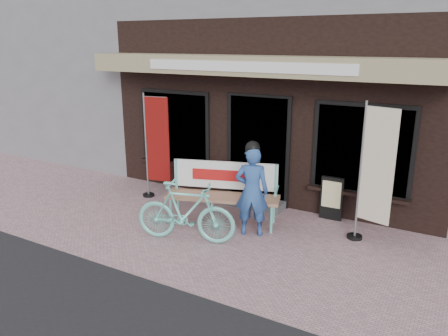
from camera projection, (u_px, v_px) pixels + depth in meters
The scene contains 9 objects.
ground at pixel (206, 239), 7.28m from camera, with size 70.00×70.00×0.00m, color #B58A92.
storefront at pixel (312, 49), 10.60m from camera, with size 7.00×6.77×6.00m.
neighbor_left_near at pixel (79, 40), 15.01m from camera, with size 10.00×7.00×6.40m, color slate.
bench at pixel (224, 188), 7.83m from camera, with size 2.08×1.10×1.09m.
person at pixel (252, 190), 7.25m from camera, with size 0.65×0.54×1.63m.
bicycle at pixel (186, 212), 7.09m from camera, with size 0.47×1.67×1.00m, color #6ACFBF.
nobori_red at pixel (156, 145), 8.93m from camera, with size 0.65×0.29×2.19m.
nobori_cream at pixel (374, 173), 6.82m from camera, with size 0.68×0.31×2.30m.
menu_stand at pixel (332, 198), 7.98m from camera, with size 0.41×0.10×0.81m.
Camera 1 is at (3.54, -5.65, 3.17)m, focal length 35.00 mm.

